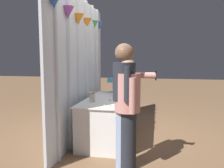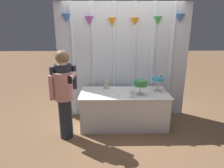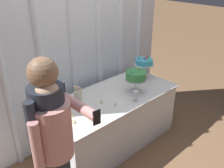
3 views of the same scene
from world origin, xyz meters
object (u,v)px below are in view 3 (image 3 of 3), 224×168
at_px(wine_glass, 136,94).
at_px(tealight_far_right, 115,104).
at_px(cake_display_nearright, 144,63).
at_px(tealight_near_right, 101,102).
at_px(flower_vase, 78,94).
at_px(tealight_far_left, 74,122).
at_px(tealight_near_left, 72,116).
at_px(cake_display_nearleft, 136,76).
at_px(guest_man_dark_suit, 51,136).
at_px(guest_girl_blue_dress, 55,151).
at_px(cake_table, 112,120).

relative_size(wine_glass, tealight_far_right, 3.57).
relative_size(cake_display_nearright, tealight_near_right, 8.86).
bearing_deg(flower_vase, tealight_far_right, -59.93).
height_order(tealight_far_left, tealight_near_left, same).
xyz_separation_m(tealight_near_right, tealight_far_right, (0.09, -0.15, -0.00)).
xyz_separation_m(wine_glass, tealight_near_left, (-0.76, 0.25, -0.08)).
relative_size(cake_display_nearleft, guest_man_dark_suit, 0.20).
relative_size(tealight_far_left, tealight_near_right, 1.21).
relative_size(cake_display_nearright, wine_glass, 2.50).
xyz_separation_m(cake_display_nearleft, guest_man_dark_suit, (-1.40, -0.29, -0.02)).
bearing_deg(flower_vase, cake_display_nearleft, -27.91).
height_order(tealight_near_left, tealight_near_right, tealight_near_right).
bearing_deg(tealight_far_left, tealight_near_left, 62.63).
bearing_deg(guest_girl_blue_dress, cake_display_nearleft, 13.51).
bearing_deg(wine_glass, guest_girl_blue_dress, -171.57).
relative_size(cake_display_nearright, guest_girl_blue_dress, 0.23).
xyz_separation_m(cake_display_nearright, wine_glass, (-0.57, -0.36, -0.15)).
height_order(cake_table, guest_girl_blue_dress, guest_girl_blue_dress).
height_order(tealight_near_left, guest_man_dark_suit, guest_man_dark_suit).
bearing_deg(tealight_near_right, guest_man_dark_suit, -157.27).
xyz_separation_m(flower_vase, guest_man_dark_suit, (-0.74, -0.64, 0.13)).
distance_m(cake_display_nearright, guest_man_dark_suit, 1.86).
height_order(flower_vase, guest_man_dark_suit, guest_man_dark_suit).
xyz_separation_m(cake_display_nearleft, tealight_far_right, (-0.42, -0.06, -0.21)).
distance_m(tealight_near_left, tealight_far_right, 0.54).
relative_size(cake_display_nearleft, tealight_far_right, 8.62).
bearing_deg(tealight_near_right, tealight_near_left, 179.28).
relative_size(cake_display_nearleft, cake_display_nearright, 0.97).
xyz_separation_m(cake_table, tealight_near_right, (-0.21, -0.04, 0.37)).
relative_size(tealight_near_right, tealight_far_right, 1.01).
distance_m(cake_table, tealight_near_left, 0.74).
bearing_deg(guest_man_dark_suit, guest_girl_blue_dress, -94.88).
xyz_separation_m(cake_display_nearleft, cake_display_nearright, (0.39, 0.20, 0.02)).
height_order(cake_display_nearleft, guest_girl_blue_dress, guest_girl_blue_dress).
distance_m(cake_table, guest_man_dark_suit, 1.31).
xyz_separation_m(cake_display_nearright, tealight_far_left, (-1.39, -0.22, -0.23)).
height_order(tealight_far_right, guest_man_dark_suit, guest_man_dark_suit).
bearing_deg(tealight_near_left, wine_glass, -18.08).
xyz_separation_m(cake_table, guest_man_dark_suit, (-1.10, -0.41, 0.56)).
distance_m(cake_table, tealight_near_right, 0.43).
relative_size(cake_table, tealight_far_left, 39.15).
bearing_deg(tealight_far_right, wine_glass, -20.29).
xyz_separation_m(tealight_far_left, tealight_near_left, (0.06, 0.11, -0.00)).
bearing_deg(cake_table, tealight_near_left, -176.90).
bearing_deg(tealight_near_right, guest_girl_blue_dress, -154.63).
relative_size(wine_glass, guest_girl_blue_dress, 0.09).
xyz_separation_m(cake_display_nearleft, tealight_far_left, (-0.99, -0.02, -0.21)).
relative_size(flower_vase, tealight_far_right, 4.76).
relative_size(wine_glass, tealight_near_left, 3.25).
relative_size(wine_glass, guest_man_dark_suit, 0.08).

